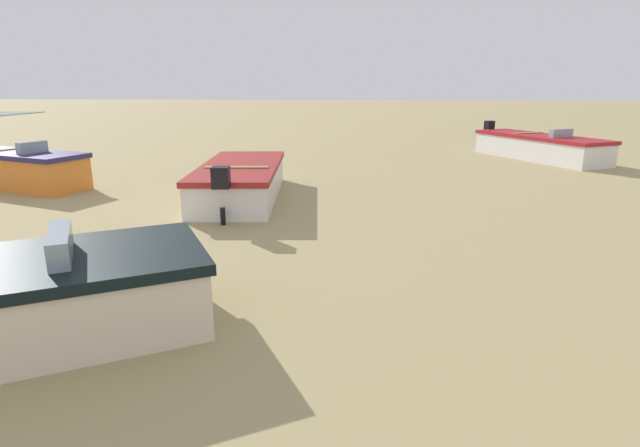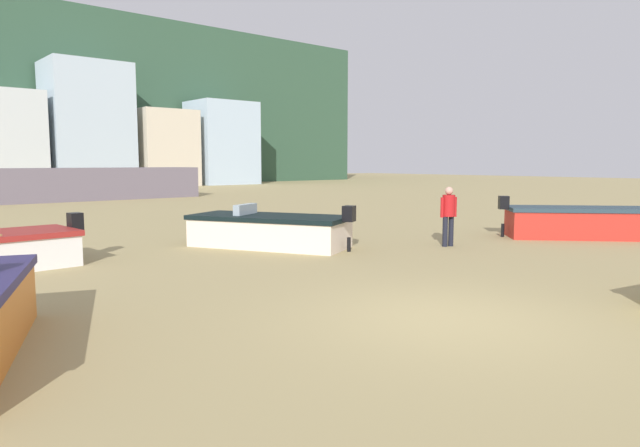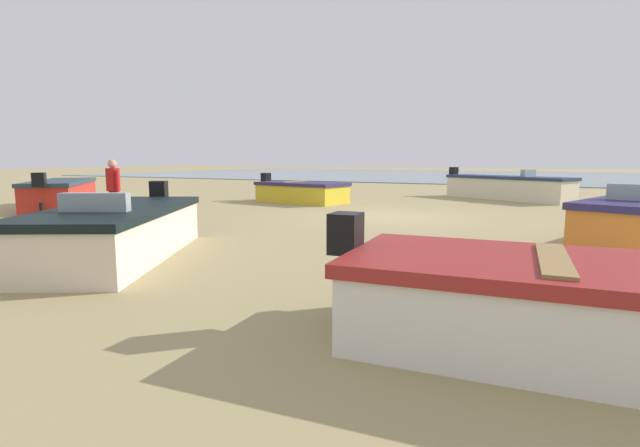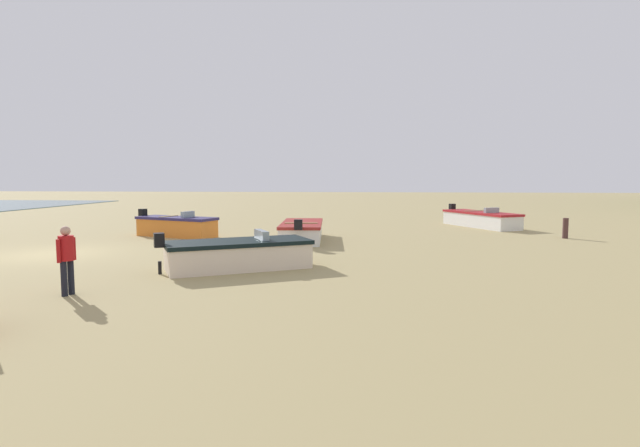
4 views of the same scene
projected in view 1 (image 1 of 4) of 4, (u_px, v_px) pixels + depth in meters
name	position (u px, v px, depth m)	size (l,w,h in m)	color
boat_white_0	(539.00, 147.00, 17.70)	(5.23, 3.63, 1.17)	white
boat_orange_5	(17.00, 169.00, 12.86)	(2.61, 4.23, 1.24)	orange
boat_white_6	(241.00, 181.00, 11.67)	(4.85, 2.04, 1.11)	silver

